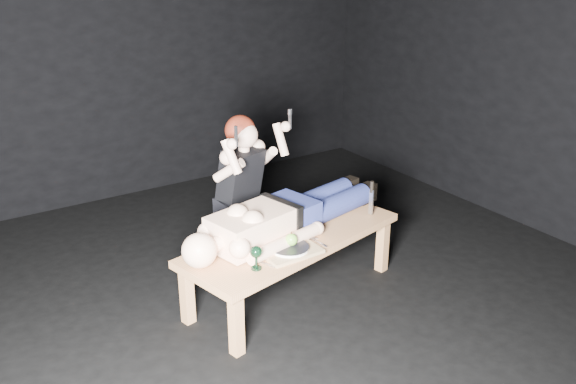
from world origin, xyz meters
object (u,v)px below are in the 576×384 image
object	(u,v)px
serving_tray	(290,251)
lying_man	(287,211)
goblet	(256,258)
carving_knife	(371,198)
kneeling_woman	(233,190)
table	(292,265)

from	to	relation	value
serving_tray	lying_man	bearing A→B (deg)	59.16
goblet	carving_knife	size ratio (longest dim) A/B	0.58
goblet	carving_knife	distance (m)	1.11
kneeling_woman	carving_knife	bearing A→B (deg)	-55.28
serving_tray	goblet	world-z (taller)	goblet
kneeling_woman	goblet	bearing A→B (deg)	-126.53
lying_man	serving_tray	distance (m)	0.37
lying_man	kneeling_woman	distance (m)	0.51
serving_tray	carving_knife	world-z (taller)	carving_knife
table	lying_man	bearing A→B (deg)	61.99
goblet	carving_knife	world-z (taller)	carving_knife
serving_tray	kneeling_woman	bearing A→B (deg)	87.78
goblet	kneeling_woman	bearing A→B (deg)	69.68
table	serving_tray	bearing A→B (deg)	-139.61
goblet	table	bearing A→B (deg)	30.90
lying_man	goblet	size ratio (longest dim) A/B	10.94
kneeling_woman	serving_tray	xyz separation A→B (m)	(-0.03, -0.79, -0.15)
table	lying_man	size ratio (longest dim) A/B	0.95
goblet	carving_knife	bearing A→B (deg)	11.69
carving_knife	goblet	bearing A→B (deg)	179.59
lying_man	carving_knife	bearing A→B (deg)	-24.47
kneeling_woman	goblet	xyz separation A→B (m)	(-0.32, -0.85, -0.08)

